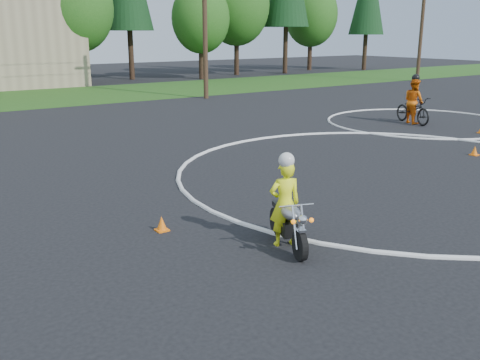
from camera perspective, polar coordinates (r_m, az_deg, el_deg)
grass_strip at (r=35.66m, az=-15.77°, el=8.78°), size 120.00×10.00×0.02m
course_markings at (r=18.11m, az=16.96°, el=2.69°), size 19.05×19.05×0.12m
primary_motorcycle at (r=9.76m, az=5.21°, el=-4.63°), size 0.88×1.73×0.95m
rider_primary_grp at (r=9.73m, az=4.80°, el=-2.25°), size 0.68×0.56×1.76m
rider_second_grp at (r=24.38m, az=18.00°, el=7.50°), size 1.33×2.31×2.11m
utility_poles at (r=32.22m, az=-3.79°, el=17.91°), size 41.60×1.12×10.00m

